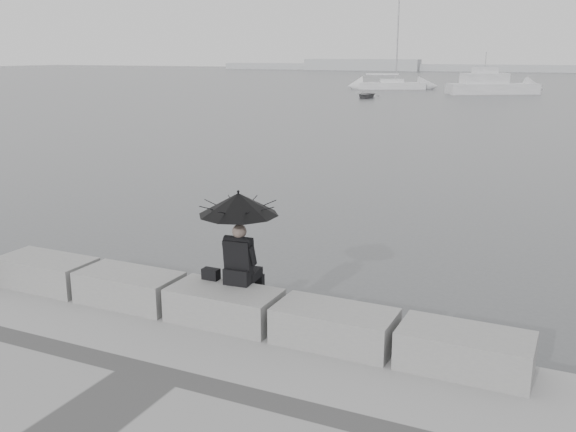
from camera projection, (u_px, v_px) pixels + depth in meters
The scene contains 12 objects.
ground at pixel (241, 341), 9.80m from camera, with size 360.00×360.00×0.00m, color #47494C.
stone_block_far_left at pixel (47, 272), 10.62m from camera, with size 1.60×0.80×0.50m, color gray.
stone_block_left at pixel (129, 288), 9.92m from camera, with size 1.60×0.80×0.50m, color gray.
stone_block_centre at pixel (224, 306), 9.22m from camera, with size 1.60×0.80×0.50m, color gray.
stone_block_right at pixel (335, 327), 8.52m from camera, with size 1.60×0.80×0.50m, color gray.
stone_block_far_right at pixel (465, 351), 7.82m from camera, with size 1.60×0.80×0.50m, color gray.
seated_person at pixel (238, 217), 9.17m from camera, with size 1.16×1.16×1.39m.
bag at pixel (211, 274), 9.55m from camera, with size 0.25×0.15×0.16m, color black.
distant_landmass at pixel (537, 68), 148.44m from camera, with size 180.00×8.00×2.80m.
sailboat_left at pixel (392, 85), 78.48m from camera, with size 8.29×5.21×12.90m.
motor_cruiser at pixel (492, 86), 68.94m from camera, with size 9.69×7.06×4.50m.
dinghy at pixel (366, 95), 63.03m from camera, with size 3.19×1.35×0.54m, color gray.
Camera 1 is at (4.50, -7.86, 4.28)m, focal length 40.00 mm.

